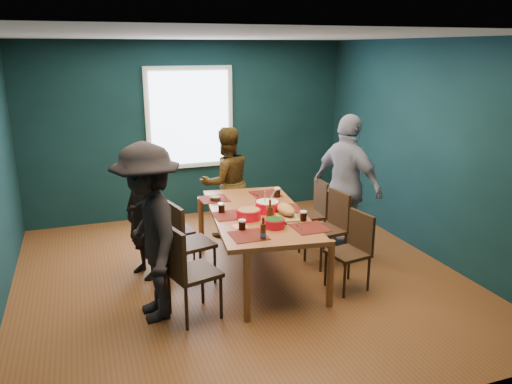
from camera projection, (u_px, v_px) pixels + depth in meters
room at (231, 158)px, 5.70m from camera, size 5.01×5.01×2.71m
dining_table at (258, 218)px, 5.70m from camera, size 1.28×2.16×0.78m
chair_left_far at (170, 225)px, 6.14m from camera, size 0.41×0.41×0.82m
chair_left_mid at (185, 237)px, 5.54m from camera, size 0.52×0.52×0.95m
chair_left_near at (185, 266)px, 4.79m from camera, size 0.54×0.54×0.97m
chair_right_far at (314, 208)px, 6.62m from camera, size 0.43×0.43×0.91m
chair_right_mid at (332, 222)px, 6.10m from camera, size 0.46×0.46×0.91m
chair_right_near at (354, 245)px, 5.47m from camera, size 0.45×0.45×0.86m
person_far_left at (143, 213)px, 5.68m from camera, size 0.57×0.67×1.55m
person_back at (226, 182)px, 6.95m from camera, size 0.81×0.67×1.55m
person_right at (347, 186)px, 6.30m from camera, size 0.76×1.15×1.81m
person_near_left at (149, 233)px, 4.76m from camera, size 0.72×1.17×1.76m
bowl_salad at (249, 214)px, 5.45m from camera, size 0.27×0.27×0.11m
bowl_dumpling at (267, 206)px, 5.69m from camera, size 0.29×0.29×0.27m
bowl_herbs at (275, 223)px, 5.19m from camera, size 0.22×0.22×0.10m
cutting_board at (285, 211)px, 5.56m from camera, size 0.32×0.60×0.13m
small_bowl at (215, 198)px, 6.11m from camera, size 0.13×0.13×0.05m
beer_bottle_a at (263, 232)px, 4.86m from camera, size 0.06×0.06×0.22m
beer_bottle_b at (270, 214)px, 5.31m from camera, size 0.07×0.07×0.26m
cola_glass_a at (242, 224)px, 5.12m from camera, size 0.08×0.08×0.11m
cola_glass_b at (303, 215)px, 5.39m from camera, size 0.08×0.08×0.11m
cola_glass_c at (277, 192)px, 6.25m from camera, size 0.09×0.09×0.12m
cola_glass_d at (222, 208)px, 5.65m from camera, size 0.08×0.08×0.11m
napkin_a at (289, 207)px, 5.87m from camera, size 0.17×0.17×0.00m
napkin_b at (240, 226)px, 5.23m from camera, size 0.16×0.16×0.00m
napkin_c at (308, 230)px, 5.13m from camera, size 0.16×0.16×0.00m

